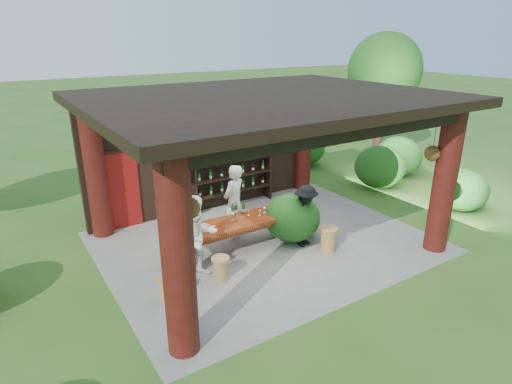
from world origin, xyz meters
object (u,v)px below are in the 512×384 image
napkin_basket (203,229)px  guest_woman (198,238)px  tasting_table (246,223)px  stool_near_left (221,268)px  stool_far_left (168,288)px  stool_near_right (328,239)px  wine_shelf (232,169)px  guest_man (305,216)px  host (234,203)px

napkin_basket → guest_woman: bearing=-126.1°
tasting_table → stool_near_left: 1.47m
stool_far_left → napkin_basket: size_ratio=1.88×
stool_near_left → stool_near_right: bearing=-5.3°
wine_shelf → stool_near_right: wine_shelf is taller
guest_man → napkin_basket: (-2.37, 0.51, 0.08)m
tasting_table → stool_far_left: (-2.30, -0.98, -0.37)m
stool_near_right → tasting_table: bearing=143.9°
stool_near_right → stool_far_left: size_ratio=1.16×
wine_shelf → stool_near_right: size_ratio=4.39×
stool_near_left → guest_woman: size_ratio=0.28×
wine_shelf → stool_far_left: size_ratio=5.08×
host → guest_woman: bearing=12.9°
stool_near_left → napkin_basket: 0.96m
stool_near_left → guest_man: size_ratio=0.33×
stool_near_left → guest_woman: (-0.32, 0.34, 0.62)m
wine_shelf → guest_man: bearing=-86.6°
stool_far_left → guest_woman: 1.15m
stool_near_right → host: host is taller
stool_near_right → guest_man: bearing=117.3°
tasting_table → guest_woman: (-1.44, -0.53, 0.25)m
host → stool_near_right: bearing=105.8°
stool_near_left → guest_man: 2.45m
tasting_table → guest_woman: size_ratio=1.79×
guest_man → host: bearing=125.1°
wine_shelf → stool_near_right: bearing=-82.8°
tasting_table → guest_woman: guest_woman is taller
stool_near_left → stool_near_right: stool_near_right is taller
guest_woman → tasting_table: bearing=17.5°
guest_man → stool_near_right: bearing=-72.6°
wine_shelf → stool_far_left: bearing=-134.3°
stool_near_left → napkin_basket: (0.01, 0.79, 0.56)m
tasting_table → stool_near_right: (1.53, -1.12, -0.33)m
stool_far_left → guest_man: size_ratio=0.33×
wine_shelf → guest_man: size_ratio=1.67×
guest_man → stool_far_left: bearing=176.3°
guest_man → napkin_basket: bearing=158.0°
host → stool_far_left: bearing=9.4°
stool_far_left → guest_man: (3.56, 0.39, 0.48)m
stool_near_right → host: size_ratio=0.31×
tasting_table → napkin_basket: bearing=-175.6°
host → napkin_basket: 1.36m
host → guest_man: host is taller
wine_shelf → stool_near_left: wine_shelf is taller
stool_near_left → host: 2.01m
stool_near_left → stool_near_right: (2.65, -0.24, 0.04)m
wine_shelf → host: size_ratio=1.34×
stool_far_left → host: bearing=34.1°
stool_near_left → guest_man: (2.38, 0.28, 0.48)m
tasting_table → host: host is taller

